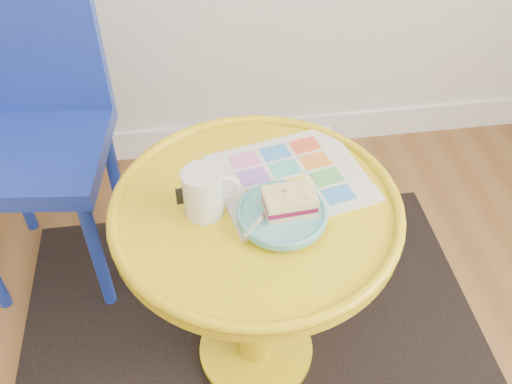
{
  "coord_description": "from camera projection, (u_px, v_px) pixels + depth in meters",
  "views": [
    {
      "loc": [
        0.39,
        0.27,
        1.43
      ],
      "look_at": [
        0.51,
        1.09,
        0.62
      ],
      "focal_mm": 40.0,
      "sensor_mm": 36.0,
      "label": 1
    }
  ],
  "objects": [
    {
      "name": "rug",
      "position": [
        256.0,
        351.0,
        1.59
      ],
      "size": [
        1.31,
        1.11,
        0.01
      ],
      "primitive_type": "cube",
      "rotation": [
        0.0,
        0.0,
        -0.01
      ],
      "color": "black",
      "rests_on": "ground"
    },
    {
      "name": "side_table",
      "position": [
        256.0,
        256.0,
        1.3
      ],
      "size": [
        0.61,
        0.61,
        0.58
      ],
      "color": "gold",
      "rests_on": "ground"
    },
    {
      "name": "chair",
      "position": [
        32.0,
        120.0,
        1.52
      ],
      "size": [
        0.44,
        0.44,
        0.89
      ],
      "rotation": [
        0.0,
        0.0,
        -0.12
      ],
      "color": "#182E9F",
      "rests_on": "ground"
    },
    {
      "name": "newspaper",
      "position": [
        290.0,
        178.0,
        1.25
      ],
      "size": [
        0.37,
        0.33,
        0.01
      ],
      "primitive_type": "cube",
      "rotation": [
        0.0,
        0.0,
        0.22
      ],
      "color": "silver",
      "rests_on": "side_table"
    },
    {
      "name": "mug",
      "position": [
        204.0,
        191.0,
        1.14
      ],
      "size": [
        0.12,
        0.08,
        0.11
      ],
      "rotation": [
        0.0,
        0.0,
        0.07
      ],
      "color": "silver",
      "rests_on": "side_table"
    },
    {
      "name": "plate",
      "position": [
        282.0,
        215.0,
        1.15
      ],
      "size": [
        0.18,
        0.18,
        0.02
      ],
      "color": "#54A8B1",
      "rests_on": "newspaper"
    },
    {
      "name": "cake_slice",
      "position": [
        290.0,
        201.0,
        1.13
      ],
      "size": [
        0.11,
        0.08,
        0.04
      ],
      "rotation": [
        0.0,
        0.0,
        0.08
      ],
      "color": "#D3BC8C",
      "rests_on": "plate"
    },
    {
      "name": "fork",
      "position": [
        267.0,
        213.0,
        1.14
      ],
      "size": [
        0.11,
        0.12,
        0.0
      ],
      "rotation": [
        0.0,
        0.0,
        -0.73
      ],
      "color": "silver",
      "rests_on": "plate"
    }
  ]
}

